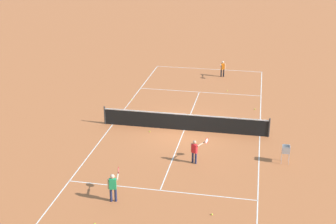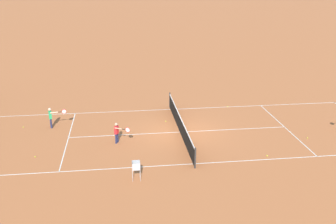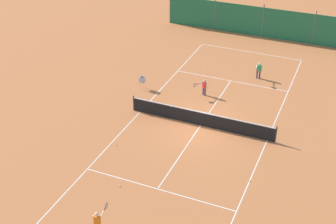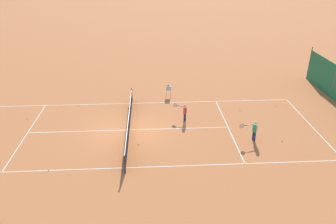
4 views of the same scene
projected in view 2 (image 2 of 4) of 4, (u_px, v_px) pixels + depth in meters
ground_plane at (180, 132)px, 22.99m from camera, size 600.00×600.00×0.00m
court_line_markings at (180, 132)px, 22.99m from camera, size 8.25×23.85×0.01m
tennis_net at (180, 124)px, 22.83m from camera, size 9.18×0.08×1.06m
player_far_baseline at (51, 116)px, 23.43m from camera, size 0.42×1.07×1.25m
player_near_baseline at (117, 131)px, 21.29m from camera, size 0.76×0.85×1.17m
tennis_ball_by_net_left at (35, 157)px, 19.83m from camera, size 0.07×0.07×0.07m
tennis_ball_far_corner at (23, 127)px, 23.65m from camera, size 0.07×0.07×0.07m
tennis_ball_near_corner at (228, 107)px, 27.30m from camera, size 0.07×0.07×0.07m
tennis_ball_mid_court at (267, 156)px, 19.94m from camera, size 0.07×0.07×0.07m
tennis_ball_service_box at (307, 138)px, 22.10m from camera, size 0.07×0.07×0.07m
tennis_ball_alley_right at (166, 121)px, 24.59m from camera, size 0.07×0.07×0.07m
ball_hopper at (136, 167)px, 17.48m from camera, size 0.36×0.36×0.89m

